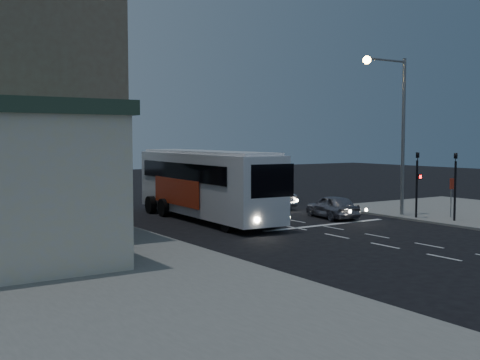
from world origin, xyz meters
TOP-DOWN VIEW (x-y plane):
  - ground at (0.00, 0.00)m, footprint 120.00×120.00m
  - sidewalk_far at (-13.00, 8.00)m, footprint 12.00×50.00m
  - road_markings at (1.29, 3.31)m, footprint 8.00×30.55m
  - tour_bus at (-2.31, 7.19)m, footprint 3.21×12.68m
  - car_suv at (4.05, 3.80)m, footprint 2.35×4.20m
  - car_sedan_a at (4.04, 9.87)m, footprint 1.60×4.25m
  - car_sedan_b at (4.24, 15.61)m, footprint 3.65×5.58m
  - car_sedan_c at (4.26, 21.92)m, footprint 2.98×5.12m
  - traffic_signal_main at (7.60, 0.78)m, footprint 0.25×0.35m
  - traffic_signal_side at (8.30, -1.20)m, footprint 0.18×0.15m
  - regulatory_sign at (9.30, -0.24)m, footprint 0.45×0.12m
  - streetlight at (7.34, 2.20)m, footprint 3.32×0.44m
  - low_building_south at (-14.50, -0.50)m, footprint 7.40×5.40m
  - street_tree at (-8.21, 15.02)m, footprint 4.00×4.00m

SIDE VIEW (x-z plane):
  - ground at x=0.00m, z-range 0.00..0.00m
  - road_markings at x=1.29m, z-range 0.00..0.01m
  - sidewalk_far at x=-13.00m, z-range 0.00..0.12m
  - car_sedan_c at x=4.26m, z-range 0.00..1.34m
  - car_suv at x=4.05m, z-range 0.00..1.35m
  - car_sedan_a at x=4.04m, z-range 0.00..1.39m
  - car_sedan_b at x=4.24m, z-range 0.00..1.50m
  - regulatory_sign at x=9.30m, z-range 0.50..2.70m
  - tour_bus at x=-2.31m, z-range 0.16..4.02m
  - traffic_signal_main at x=7.60m, z-range 0.37..4.47m
  - traffic_signal_side at x=8.30m, z-range 0.37..4.47m
  - low_building_south at x=-14.50m, z-range 0.15..5.85m
  - street_tree at x=-8.21m, z-range 1.40..7.60m
  - streetlight at x=7.34m, z-range 1.23..10.23m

